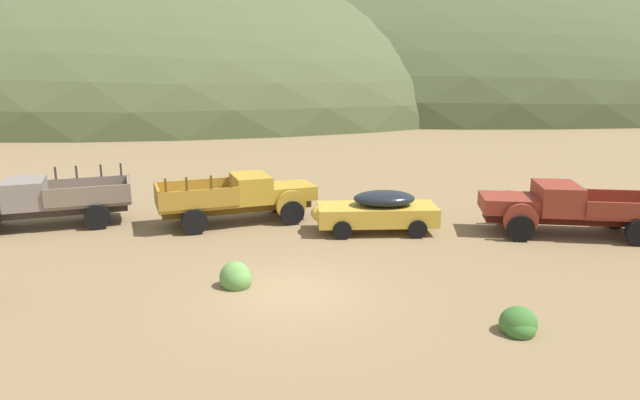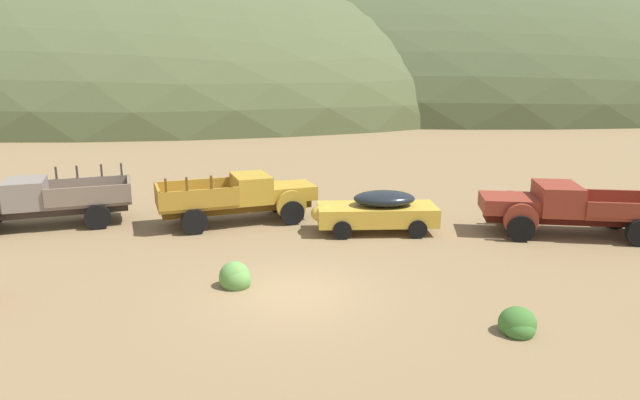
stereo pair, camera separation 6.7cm
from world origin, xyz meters
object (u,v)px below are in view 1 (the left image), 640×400
truck_primer_gray (30,203)px  truck_rust_red (558,208)px  car_faded_yellow (373,211)px  truck_mustard (248,197)px

truck_primer_gray → truck_rust_red: bearing=158.3°
truck_primer_gray → car_faded_yellow: truck_primer_gray is taller
car_faded_yellow → truck_primer_gray: bearing=-5.0°
truck_mustard → truck_rust_red: size_ratio=0.95×
truck_primer_gray → truck_rust_red: 19.78m
car_faded_yellow → truck_mustard: bearing=-19.4°
truck_mustard → car_faded_yellow: 5.03m
truck_primer_gray → truck_mustard: 8.26m
car_faded_yellow → truck_rust_red: (6.71, -0.76, 0.18)m
truck_mustard → car_faded_yellow: size_ratio=1.37×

